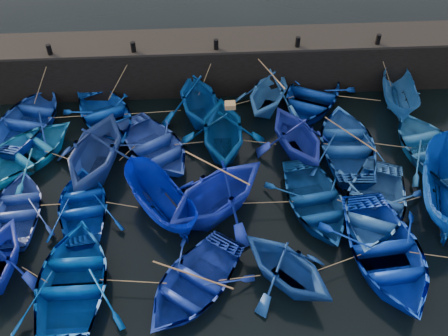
{
  "coord_description": "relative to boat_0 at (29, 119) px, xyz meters",
  "views": [
    {
      "loc": [
        -0.92,
        -11.92,
        15.41
      ],
      "look_at": [
        0.0,
        3.2,
        0.7
      ],
      "focal_mm": 40.0,
      "sensor_mm": 36.0,
      "label": 1
    }
  ],
  "objects": [
    {
      "name": "quay_top",
      "position": [
        9.08,
        3.22,
        2.02
      ],
      "size": [
        26.0,
        2.5,
        0.12
      ],
      "primitive_type": "cube",
      "color": "black",
      "rests_on": "quay_wall"
    },
    {
      "name": "bollard_4",
      "position": [
        17.08,
        2.32,
        2.33
      ],
      "size": [
        0.24,
        0.24,
        0.5
      ],
      "primitive_type": "cylinder",
      "color": "black",
      "rests_on": "quay_top"
    },
    {
      "name": "boat_21",
      "position": [
        3.54,
        -9.23,
        0.01
      ],
      "size": [
        3.79,
        5.28,
        1.09
      ],
      "primitive_type": "imported",
      "rotation": [
        0.0,
        0.0,
        3.15
      ],
      "color": "#003FA2",
      "rests_on": "ground"
    },
    {
      "name": "bollard_0",
      "position": [
        1.08,
        2.32,
        2.33
      ],
      "size": [
        0.24,
        0.24,
        0.5
      ],
      "primitive_type": "cylinder",
      "color": "black",
      "rests_on": "quay_top"
    },
    {
      "name": "boat_12",
      "position": [
        18.42,
        -3.15,
        -0.0
      ],
      "size": [
        4.7,
        5.81,
        1.07
      ],
      "primitive_type": "imported",
      "rotation": [
        0.0,
        0.0,
        3.36
      ],
      "color": "#2A75C2",
      "rests_on": "ground"
    },
    {
      "name": "boat_4",
      "position": [
        13.8,
        1.04,
        0.02
      ],
      "size": [
        5.86,
        6.55,
        1.12
      ],
      "primitive_type": "imported",
      "rotation": [
        0.0,
        0.0,
        -0.46
      ],
      "color": "navy",
      "rests_on": "ground"
    },
    {
      "name": "ground",
      "position": [
        9.08,
        -7.28,
        -0.54
      ],
      "size": [
        120.0,
        120.0,
        0.0
      ],
      "primitive_type": "plane",
      "color": "black",
      "rests_on": "ground"
    },
    {
      "name": "boat_18",
      "position": [
        14.92,
        -6.39,
        -0.01
      ],
      "size": [
        5.44,
        6.16,
        1.06
      ],
      "primitive_type": "imported",
      "rotation": [
        0.0,
        0.0,
        -0.43
      ],
      "color": "blue",
      "rests_on": "ground"
    },
    {
      "name": "quay_wall",
      "position": [
        9.08,
        3.22,
        0.71
      ],
      "size": [
        26.0,
        2.5,
        2.5
      ],
      "primitive_type": "cube",
      "color": "black",
      "rests_on": "ground"
    },
    {
      "name": "bollard_3",
      "position": [
        13.08,
        2.32,
        2.33
      ],
      "size": [
        0.24,
        0.24,
        0.5
      ],
      "primitive_type": "cylinder",
      "color": "black",
      "rests_on": "quay_top"
    },
    {
      "name": "boat_19",
      "position": [
        17.78,
        -6.09,
        0.46
      ],
      "size": [
        3.33,
        5.46,
        1.98
      ],
      "primitive_type": "imported",
      "rotation": [
        0.0,
        0.0,
        2.85
      ],
      "color": "navy",
      "rests_on": "ground"
    },
    {
      "name": "boat_1",
      "position": [
        3.62,
        0.08,
        -0.03
      ],
      "size": [
        5.2,
        5.88,
        1.01
      ],
      "primitive_type": "imported",
      "rotation": [
        0.0,
        0.0,
        0.43
      ],
      "color": "blue",
      "rests_on": "ground"
    },
    {
      "name": "boat_17",
      "position": [
        12.63,
        -6.02,
        -0.04
      ],
      "size": [
        4.08,
        5.22,
        0.99
      ],
      "primitive_type": "imported",
      "rotation": [
        0.0,
        0.0,
        0.15
      ],
      "color": "navy",
      "rests_on": "ground"
    },
    {
      "name": "wooden_crate",
      "position": [
        9.46,
        -2.17,
        2.02
      ],
      "size": [
        0.45,
        0.41,
        0.23
      ],
      "primitive_type": "cube",
      "color": "olive",
      "rests_on": "boat_9"
    },
    {
      "name": "boat_10",
      "position": [
        12.43,
        -2.53,
        0.56
      ],
      "size": [
        4.63,
        5.01,
        2.18
      ],
      "primitive_type": "imported",
      "rotation": [
        0.0,
        0.0,
        3.44
      ],
      "color": "#172997",
      "rests_on": "ground"
    },
    {
      "name": "boat_14",
      "position": [
        3.35,
        -5.6,
        -0.1
      ],
      "size": [
        3.59,
        4.6,
        0.87
      ],
      "primitive_type": "imported",
      "rotation": [
        0.0,
        0.0,
        3.29
      ],
      "color": "#0336B9",
      "rests_on": "ground"
    },
    {
      "name": "boat_13",
      "position": [
        0.78,
        -5.61,
        -0.11
      ],
      "size": [
        3.31,
        4.37,
        0.86
      ],
      "primitive_type": "imported",
      "rotation": [
        0.0,
        0.0,
        3.23
      ],
      "color": "#2443A6",
      "rests_on": "ground"
    },
    {
      "name": "boat_0",
      "position": [
        0.0,
        0.0,
        0.0
      ],
      "size": [
        5.02,
        6.01,
        1.07
      ],
      "primitive_type": "imported",
      "rotation": [
        0.0,
        0.0,
        2.85
      ],
      "color": "navy",
      "rests_on": "ground"
    },
    {
      "name": "boat_7",
      "position": [
        3.67,
        -3.18,
        0.75
      ],
      "size": [
        5.18,
        5.69,
        2.58
      ],
      "primitive_type": "imported",
      "rotation": [
        0.0,
        0.0,
        2.92
      ],
      "color": "navy",
      "rests_on": "ground"
    },
    {
      "name": "boat_3",
      "position": [
        11.57,
        0.81,
        0.53
      ],
      "size": [
        4.94,
        5.2,
        2.14
      ],
      "primitive_type": "imported",
      "rotation": [
        0.0,
        0.0,
        -0.46
      ],
      "color": "blue",
      "rests_on": "ground"
    },
    {
      "name": "boat_8",
      "position": [
        6.06,
        -2.29,
        -0.04
      ],
      "size": [
        5.45,
        5.88,
        0.99
      ],
      "primitive_type": "imported",
      "rotation": [
        0.0,
        0.0,
        0.56
      ],
      "color": "#2645B3",
      "rests_on": "ground"
    },
    {
      "name": "boat_9",
      "position": [
        9.16,
        -2.17,
        0.68
      ],
      "size": [
        4.07,
        4.7,
        2.44
      ],
      "primitive_type": "imported",
      "rotation": [
        0.0,
        0.0,
        3.12
      ],
      "color": "navy",
      "rests_on": "ground"
    },
    {
      "name": "boat_22",
      "position": [
        7.67,
        -9.52,
        -0.06
      ],
      "size": [
        5.42,
        5.67,
        0.96
      ],
      "primitive_type": "imported",
      "rotation": [
        0.0,
        0.0,
        -0.65
      ],
      "color": "navy",
      "rests_on": "ground"
    },
    {
      "name": "bollard_1",
      "position": [
        5.08,
        2.32,
        2.33
      ],
      "size": [
        0.24,
        0.24,
        0.5
      ],
      "primitive_type": "cylinder",
      "color": "black",
      "rests_on": "quay_top"
    },
    {
      "name": "boat_2",
      "position": [
        8.13,
        0.22,
        0.63
      ],
      "size": [
        4.53,
        5.03,
        2.33
      ],
      "primitive_type": "imported",
      "rotation": [
        0.0,
        0.0,
        0.18
      ],
      "color": "navy",
      "rests_on": "ground"
    },
    {
      "name": "mooring_ropes",
      "position": [
        9.33,
        -2.35,
        0.33
      ],
      "size": [
        18.11,
        11.8,
        2.1
      ],
      "color": "tan",
      "rests_on": "ground"
    },
    {
      "name": "boat_6",
      "position": [
        0.35,
        -2.38,
        -0.01
      ],
      "size": [
        6.09,
        6.19,
        1.05
      ],
      "primitive_type": "imported",
      "rotation": [
        0.0,
        0.0,
        2.4
      ],
      "color": "blue",
      "rests_on": "ground"
    },
    {
      "name": "boat_11",
      "position": [
        14.76,
        -2.67,
        0.01
      ],
      "size": [
        4.12,
        5.5,
        1.09
      ],
      "primitive_type": "imported",
      "rotation": [
        0.0,
        0.0,
        3.07
      ],
      "color": "#164A98",
      "rests_on": "ground"
    },
    {
      "name": "boat_15",
      "position": [
        6.44,
        -5.95,
        0.3
      ],
      "size": [
        3.78,
        4.51,
        1.68
      ],
      "primitive_type": "imported",
      "rotation": [
        0.0,
        0.0,
        3.74
      ],
      "color": "#0014A3",
      "rests_on": "ground"
    },
    {
      "name": "boat_5",
      "position": [
        18.06,
        0.41,
        0.27
      ],
      "size": [
        2.23,
        4.36,
        1.61
      ],
      "primitive_type": "imported",
      "rotation": [
        0.0,
        0.0,
        -0.16
      ],
      "color": "#245F9D",
      "rests_on": "ground"
    },
    {
      "name": "boat_23",
      "position": [
        10.93,
        -9.4,
        0.47
      ],
      "size": [
        5.0,
        5.04,
        2.01
      ],
      "primitive_type": "imported",
      "rotation": [
        0.0,
        0.0,
        0.74
      ],
      "color": "navy",
      "rests_on": "ground"
    },
    {
      "name": "loose_oars",
      "position": [
        10.67,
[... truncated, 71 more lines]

